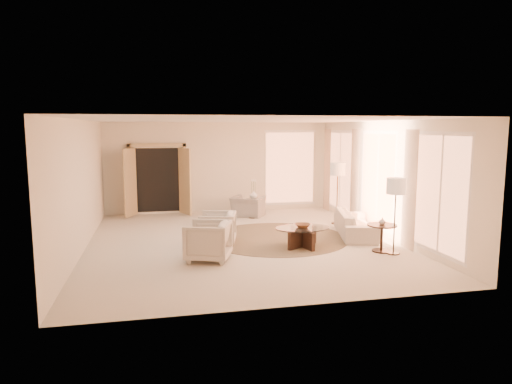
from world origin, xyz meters
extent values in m
cube|color=beige|center=(0.00, 0.00, -0.01)|extent=(7.00, 8.00, 0.02)
cube|color=white|center=(0.00, 0.00, 2.80)|extent=(7.00, 8.00, 0.02)
cube|color=beige|center=(0.00, 4.00, 1.40)|extent=(7.00, 0.04, 2.80)
cube|color=beige|center=(0.00, -4.00, 1.40)|extent=(7.00, 0.04, 2.80)
cube|color=beige|center=(-3.50, 0.00, 1.40)|extent=(0.04, 8.00, 2.80)
cube|color=beige|center=(3.50, 0.00, 1.40)|extent=(0.04, 8.00, 2.80)
cube|color=tan|center=(-1.90, 3.89, 1.08)|extent=(1.80, 0.12, 2.16)
cube|color=tan|center=(-2.70, 3.62, 1.03)|extent=(0.35, 0.66, 2.00)
cube|color=tan|center=(-1.10, 3.62, 1.03)|extent=(0.35, 0.66, 2.00)
cylinder|color=#3D3122|center=(0.85, 0.16, 0.01)|extent=(4.19, 4.19, 0.01)
imported|color=beige|center=(2.82, 0.02, 0.29)|extent=(1.28, 2.15, 0.59)
imported|color=beige|center=(-0.61, -0.10, 0.41)|extent=(0.90, 0.94, 0.81)
imported|color=beige|center=(-0.96, -1.34, 0.43)|extent=(1.01, 1.05, 0.86)
imported|color=#9B958E|center=(0.72, 3.00, 0.40)|extent=(1.08, 0.98, 0.79)
cube|color=black|center=(1.20, -0.78, 0.20)|extent=(0.29, 0.91, 0.41)
cube|color=black|center=(1.20, -0.78, 0.20)|extent=(0.81, 0.57, 0.41)
cylinder|color=white|center=(1.20, -0.78, 0.44)|extent=(1.58, 1.58, 0.02)
cylinder|color=black|center=(2.74, -1.49, 0.01)|extent=(0.39, 0.39, 0.03)
cylinder|color=black|center=(2.74, -1.49, 0.29)|extent=(0.06, 0.06, 0.56)
cylinder|color=black|center=(2.74, -1.49, 0.58)|extent=(0.62, 0.62, 0.03)
cylinder|color=#31261A|center=(0.84, 2.77, 0.01)|extent=(0.37, 0.37, 0.03)
cylinder|color=#31261A|center=(0.84, 2.77, 0.27)|extent=(0.06, 0.06, 0.53)
cylinder|color=white|center=(0.84, 2.77, 0.55)|extent=(0.48, 0.48, 0.03)
cylinder|color=#31261A|center=(2.90, 1.41, 0.02)|extent=(0.29, 0.29, 0.03)
cylinder|color=#31261A|center=(2.90, 1.41, 0.72)|extent=(0.03, 0.03, 1.44)
cylinder|color=#C0A98B|center=(2.90, 1.41, 1.52)|extent=(0.41, 0.41, 0.35)
cylinder|color=#31261A|center=(2.90, -1.71, 0.01)|extent=(0.27, 0.27, 0.03)
cylinder|color=#31261A|center=(2.90, -1.71, 0.68)|extent=(0.03, 0.03, 1.36)
cylinder|color=#C0A98B|center=(2.90, -1.71, 1.44)|extent=(0.39, 0.39, 0.33)
imported|color=brown|center=(1.20, -0.78, 0.49)|extent=(0.40, 0.40, 0.08)
imported|color=white|center=(2.74, -1.49, 0.66)|extent=(0.18, 0.18, 0.15)
imported|color=white|center=(0.84, 2.77, 0.68)|extent=(0.26, 0.26, 0.24)
camera|label=1|loc=(-1.90, -10.20, 2.62)|focal=32.00mm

